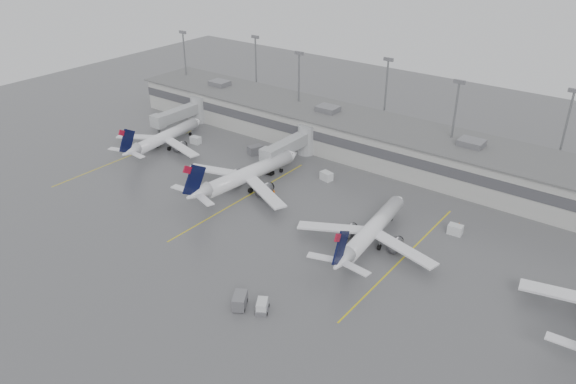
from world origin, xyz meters
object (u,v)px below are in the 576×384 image
Objects in this scene: jet_mid_right at (371,231)px; baggage_tug at (262,307)px; jet_mid_left at (245,175)px; jet_far_left at (163,137)px.

jet_mid_right reaches higher than baggage_tug.
jet_mid_left is 31.23m from jet_mid_right.
jet_far_left is 8.59× the size of baggage_tug.
jet_mid_left reaches higher than baggage_tug.
jet_far_left is 60.99m from jet_mid_right.
jet_mid_left is at bearing 103.93° from baggage_tug.
baggage_tug is at bearing -39.31° from jet_mid_left.
jet_mid_left reaches higher than jet_far_left.
baggage_tug is (27.33, -27.88, -2.44)m from jet_mid_left.
jet_mid_right is 24.96m from baggage_tug.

